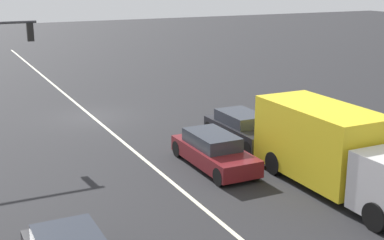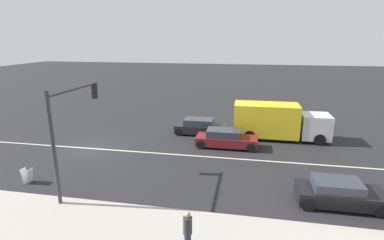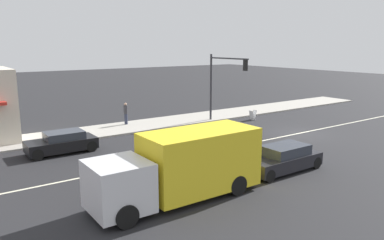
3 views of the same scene
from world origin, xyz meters
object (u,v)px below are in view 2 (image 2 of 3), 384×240
at_px(traffic_signal_main, 69,121).
at_px(sedan_maroon, 226,139).
at_px(warning_aframe_sign, 27,176).
at_px(suv_black, 339,193).
at_px(sedan_dark, 201,127).
at_px(delivery_truck, 277,121).
at_px(pedestrian, 188,232).

bearing_deg(traffic_signal_main, sedan_maroon, 138.54).
relative_size(warning_aframe_sign, suv_black, 0.21).
height_order(suv_black, sedan_dark, sedan_dark).
height_order(traffic_signal_main, suv_black, traffic_signal_main).
bearing_deg(delivery_truck, sedan_maroon, -54.41).
bearing_deg(warning_aframe_sign, delivery_truck, 126.44).
height_order(pedestrian, suv_black, pedestrian).
relative_size(traffic_signal_main, pedestrian, 3.17).
relative_size(delivery_truck, suv_black, 1.84).
bearing_deg(delivery_truck, suv_black, 12.38).
bearing_deg(sedan_dark, traffic_signal_main, -24.14).
bearing_deg(sedan_maroon, sedan_dark, -139.77).
bearing_deg(warning_aframe_sign, sedan_maroon, 126.75).
bearing_deg(suv_black, pedestrian, -53.20).
bearing_deg(sedan_maroon, pedestrian, -2.16).
relative_size(traffic_signal_main, delivery_truck, 0.75).
bearing_deg(delivery_truck, pedestrian, -16.33).
distance_m(pedestrian, delivery_truck, 15.54).
distance_m(sedan_maroon, sedan_dark, 3.67).
height_order(pedestrian, delivery_truck, delivery_truck).
xyz_separation_m(warning_aframe_sign, suv_black, (-0.73, 16.72, 0.21)).
xyz_separation_m(pedestrian, suv_black, (-4.91, 6.56, -0.41)).
distance_m(traffic_signal_main, sedan_dark, 12.62).
bearing_deg(warning_aframe_sign, sedan_dark, 142.44).
bearing_deg(suv_black, warning_aframe_sign, -87.51).
height_order(warning_aframe_sign, delivery_truck, delivery_truck).
bearing_deg(traffic_signal_main, sedan_dark, 155.86).
xyz_separation_m(traffic_signal_main, suv_black, (-1.12, 13.46, -3.26)).
bearing_deg(pedestrian, sedan_maroon, 177.84).
distance_m(pedestrian, suv_black, 8.21).
distance_m(traffic_signal_main, suv_black, 13.90).
bearing_deg(sedan_dark, suv_black, 40.28).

